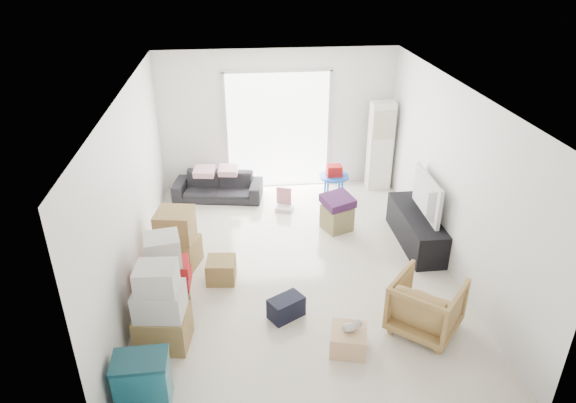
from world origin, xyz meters
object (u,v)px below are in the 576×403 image
Objects in this scene: tv_console at (416,229)px; television at (418,210)px; ac_tower at (380,146)px; ottoman at (337,218)px; armchair at (427,303)px; kids_table at (334,175)px; wood_crate at (348,340)px; storage_bins at (143,382)px; sofa at (218,183)px.

tv_console is 0.35m from television.
television reaches higher than tv_console.
ac_tower is 2.03m from ottoman.
television is 2.12m from armchair.
kids_table is (-0.96, -0.39, -0.39)m from ac_tower.
ac_tower is 1.55× the size of television.
armchair is 1.09m from wood_crate.
storage_bins is 1.52× the size of wood_crate.
sofa is at bearing 147.87° from tv_console.
wood_crate is (-1.03, -0.26, -0.26)m from armchair.
armchair is (2.63, -4.04, 0.08)m from sofa.
tv_console is 2.52× the size of storage_bins.
tv_console is 2.79m from wood_crate.
tv_console is at bearing -64.20° from armchair.
kids_table is at bearing -158.02° from ac_tower.
kids_table reaches higher than sofa.
armchair is at bearing -47.09° from sofa.
ac_tower reaches higher than television.
ottoman is (-0.61, 2.63, -0.19)m from armchair.
television is (0.00, -0.00, 0.35)m from tv_console.
sofa is 2.20m from kids_table.
ottoman is 1.21m from kids_table.
ac_tower is 4.77m from wood_crate.
storage_bins is (-0.70, -4.89, 0.00)m from sofa.
wood_crate is (-1.54, -4.45, -0.73)m from ac_tower.
television is at bearing -88.67° from ac_tower.
ottoman is at bearing -97.86° from kids_table.
ac_tower reaches higher than armchair.
tv_console is 4.85m from storage_bins.
ac_tower is 1.06× the size of sofa.
ottoman is (2.02, -1.41, -0.11)m from sofa.
ac_tower is at bearing 12.54° from sofa.
television reaches higher than ottoman.
ac_tower is 4.24m from armchair.
tv_console is at bearing 1.09° from television.
sofa is 3.87× the size of ottoman.
storage_bins reaches higher than ottoman.
kids_table is 4.12m from wood_crate.
ottoman is (-1.17, 0.60, -0.06)m from tv_console.
wood_crate is at bearing 14.42° from storage_bins.
tv_console is 2.03× the size of armchair.
armchair reaches higher than sofa.
ottoman is at bearing -35.59° from armchair.
ac_tower is at bearing 70.85° from wood_crate.
wood_crate is (2.31, 0.59, -0.18)m from storage_bins.
television is 1.67× the size of kids_table.
wood_crate is at bearing -109.15° from ac_tower.
tv_console reaches higher than ottoman.
sofa is (-3.15, -0.15, -0.55)m from ac_tower.
armchair is 3.44m from storage_bins.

